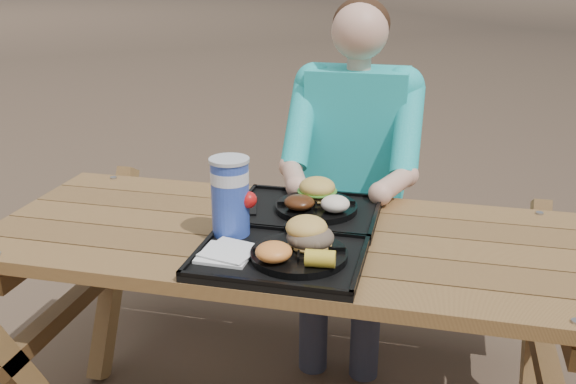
# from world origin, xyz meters

# --- Properties ---
(picnic_table) EXTENTS (1.80, 1.49, 0.75)m
(picnic_table) POSITION_xyz_m (0.00, 0.00, 0.38)
(picnic_table) COLOR #999999
(picnic_table) RESTS_ON ground
(tray_near) EXTENTS (0.45, 0.35, 0.02)m
(tray_near) POSITION_xyz_m (0.02, -0.19, 0.76)
(tray_near) COLOR black
(tray_near) RESTS_ON picnic_table
(tray_far) EXTENTS (0.45, 0.35, 0.02)m
(tray_far) POSITION_xyz_m (0.03, 0.14, 0.76)
(tray_far) COLOR black
(tray_far) RESTS_ON picnic_table
(plate_near) EXTENTS (0.26, 0.26, 0.02)m
(plate_near) POSITION_xyz_m (0.08, -0.20, 0.78)
(plate_near) COLOR black
(plate_near) RESTS_ON tray_near
(plate_far) EXTENTS (0.26, 0.26, 0.02)m
(plate_far) POSITION_xyz_m (0.06, 0.15, 0.78)
(plate_far) COLOR black
(plate_far) RESTS_ON tray_far
(napkin_stack) EXTENTS (0.14, 0.14, 0.02)m
(napkin_stack) POSITION_xyz_m (-0.12, -0.23, 0.78)
(napkin_stack) COLOR white
(napkin_stack) RESTS_ON tray_near
(soda_cup) EXTENTS (0.11, 0.11, 0.22)m
(soda_cup) POSITION_xyz_m (-0.15, -0.09, 0.88)
(soda_cup) COLOR #1533A2
(soda_cup) RESTS_ON tray_near
(condiment_bbq) EXTENTS (0.06, 0.06, 0.03)m
(condiment_bbq) POSITION_xyz_m (0.03, -0.06, 0.79)
(condiment_bbq) COLOR black
(condiment_bbq) RESTS_ON tray_near
(condiment_mustard) EXTENTS (0.04, 0.04, 0.03)m
(condiment_mustard) POSITION_xyz_m (0.09, -0.08, 0.78)
(condiment_mustard) COLOR yellow
(condiment_mustard) RESTS_ON tray_near
(sandwich) EXTENTS (0.12, 0.12, 0.12)m
(sandwich) POSITION_xyz_m (0.10, -0.16, 0.85)
(sandwich) COLOR #E4AD50
(sandwich) RESTS_ON plate_near
(mac_cheese) EXTENTS (0.10, 0.10, 0.05)m
(mac_cheese) POSITION_xyz_m (0.03, -0.27, 0.81)
(mac_cheese) COLOR #F99841
(mac_cheese) RESTS_ON plate_near
(corn_cob) EXTENTS (0.08, 0.08, 0.04)m
(corn_cob) POSITION_xyz_m (0.15, -0.27, 0.81)
(corn_cob) COLOR yellow
(corn_cob) RESTS_ON plate_near
(cutlery_far) EXTENTS (0.07, 0.17, 0.01)m
(cutlery_far) POSITION_xyz_m (-0.15, 0.14, 0.77)
(cutlery_far) COLOR black
(cutlery_far) RESTS_ON tray_far
(burger) EXTENTS (0.12, 0.12, 0.11)m
(burger) POSITION_xyz_m (0.05, 0.20, 0.84)
(burger) COLOR gold
(burger) RESTS_ON plate_far
(baked_beans) EXTENTS (0.10, 0.10, 0.04)m
(baked_beans) POSITION_xyz_m (0.01, 0.10, 0.81)
(baked_beans) COLOR #49220E
(baked_beans) RESTS_ON plate_far
(potato_salad) EXTENTS (0.09, 0.09, 0.05)m
(potato_salad) POSITION_xyz_m (0.12, 0.10, 0.81)
(potato_salad) COLOR white
(potato_salad) RESTS_ON plate_far
(diner) EXTENTS (0.48, 0.84, 1.28)m
(diner) POSITION_xyz_m (0.10, 0.70, 0.64)
(diner) COLOR #179FA6
(diner) RESTS_ON ground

